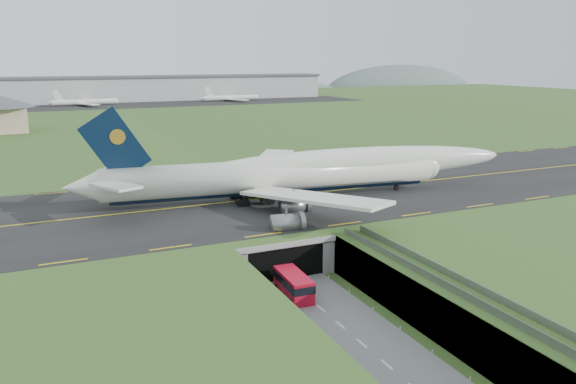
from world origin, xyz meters
name	(u,v)px	position (x,y,z in m)	size (l,w,h in m)	color
ground	(311,301)	(0.00, 0.00, 0.00)	(900.00, 900.00, 0.00)	#2D5220
airfield_deck	(311,281)	(0.00, 0.00, 3.00)	(800.00, 800.00, 6.00)	gray
trench_road	(338,324)	(0.00, -7.50, 0.10)	(12.00, 75.00, 0.20)	slate
taxiway	(231,202)	(0.00, 33.00, 6.09)	(800.00, 44.00, 0.18)	black
tunnel_portal	(264,242)	(0.00, 16.71, 3.33)	(17.00, 22.30, 6.00)	gray
guideway	(478,306)	(11.00, -19.11, 5.32)	(3.00, 53.00, 7.05)	#A8A8A3
jumbo_jet	(306,172)	(14.22, 30.62, 11.04)	(85.87, 56.37, 18.79)	silver
shuttle_tram	(293,285)	(-1.56, 2.24, 1.79)	(3.40, 8.18, 3.27)	red
cargo_terminal	(89,89)	(-0.07, 299.41, 13.96)	(320.00, 67.00, 15.60)	#B2B2B2
distant_hills	(155,101)	(64.38, 430.00, -4.00)	(700.00, 91.00, 60.00)	slate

